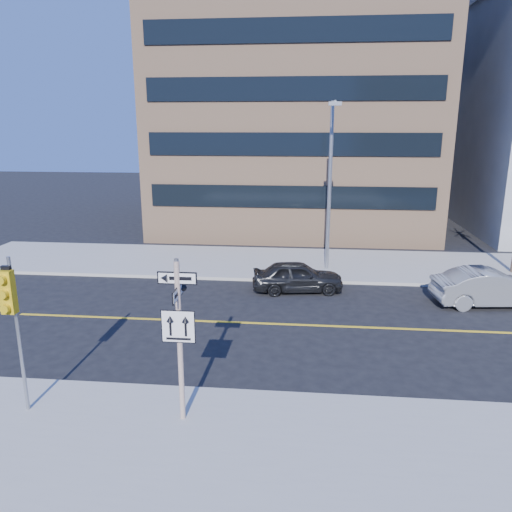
# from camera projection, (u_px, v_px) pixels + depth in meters

# --- Properties ---
(ground) EXTENTS (120.00, 120.00, 0.00)m
(ground) POSITION_uv_depth(u_px,v_px,m) (204.00, 374.00, 14.69)
(ground) COLOR black
(ground) RESTS_ON ground
(sign_pole) EXTENTS (0.92, 0.92, 4.06)m
(sign_pole) POSITION_uv_depth(u_px,v_px,m) (179.00, 332.00, 11.65)
(sign_pole) COLOR white
(sign_pole) RESTS_ON near_sidewalk
(traffic_signal) EXTENTS (0.32, 0.45, 4.00)m
(traffic_signal) POSITION_uv_depth(u_px,v_px,m) (10.00, 304.00, 11.73)
(traffic_signal) COLOR gray
(traffic_signal) RESTS_ON near_sidewalk
(parked_car_a) EXTENTS (2.11, 4.12, 1.34)m
(parked_car_a) POSITION_uv_depth(u_px,v_px,m) (298.00, 276.00, 21.80)
(parked_car_a) COLOR black
(parked_car_a) RESTS_ON ground
(parked_car_b) EXTENTS (2.09, 4.67, 1.49)m
(parked_car_b) POSITION_uv_depth(u_px,v_px,m) (491.00, 288.00, 20.07)
(parked_car_b) COLOR gray
(parked_car_b) RESTS_ON ground
(streetlight_a) EXTENTS (0.55, 2.25, 8.00)m
(streetlight_a) POSITION_uv_depth(u_px,v_px,m) (330.00, 176.00, 23.43)
(streetlight_a) COLOR gray
(streetlight_a) RESTS_ON far_sidewalk
(building_brick) EXTENTS (18.00, 18.00, 18.00)m
(building_brick) POSITION_uv_depth(u_px,v_px,m) (296.00, 97.00, 36.22)
(building_brick) COLOR tan
(building_brick) RESTS_ON ground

